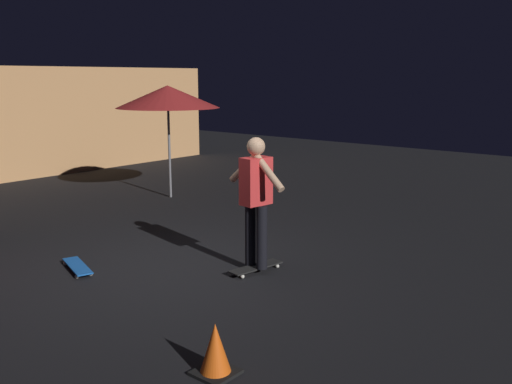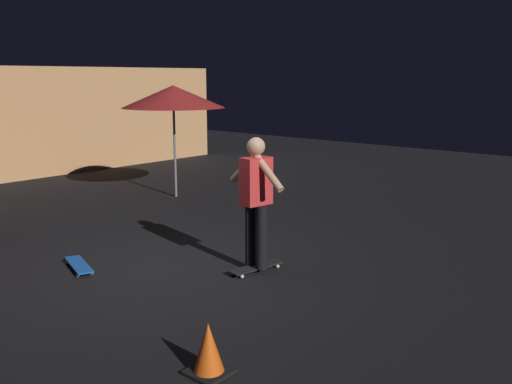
{
  "view_description": "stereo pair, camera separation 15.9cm",
  "coord_description": "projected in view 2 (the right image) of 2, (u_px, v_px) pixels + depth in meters",
  "views": [
    {
      "loc": [
        -4.69,
        -5.35,
        2.47
      ],
      "look_at": [
        0.64,
        -0.9,
        1.05
      ],
      "focal_mm": 39.62,
      "sensor_mm": 36.0,
      "label": 1
    },
    {
      "loc": [
        -4.59,
        -5.47,
        2.47
      ],
      "look_at": [
        0.64,
        -0.9,
        1.05
      ],
      "focal_mm": 39.62,
      "sensor_mm": 36.0,
      "label": 2
    }
  ],
  "objects": [
    {
      "name": "patio_umbrella",
      "position": [
        173.0,
        97.0,
        11.43
      ],
      "size": [
        2.1,
        2.1,
        2.3
      ],
      "color": "slate",
      "rests_on": "ground_plane"
    },
    {
      "name": "traffic_cone",
      "position": [
        209.0,
        351.0,
        4.75
      ],
      "size": [
        0.34,
        0.34,
        0.46
      ],
      "color": "black",
      "rests_on": "ground_plane"
    },
    {
      "name": "ground_plane",
      "position": [
        172.0,
        269.0,
        7.41
      ],
      "size": [
        28.0,
        28.0,
        0.0
      ],
      "primitive_type": "plane",
      "color": "black"
    },
    {
      "name": "skater",
      "position": [
        256.0,
        193.0,
        7.09
      ],
      "size": [
        0.41,
        0.98,
        1.67
      ],
      "color": "black",
      "rests_on": "skateboard_ridden"
    },
    {
      "name": "skateboard_ridden",
      "position": [
        256.0,
        267.0,
        7.29
      ],
      "size": [
        0.8,
        0.32,
        0.07
      ],
      "color": "black",
      "rests_on": "ground_plane"
    },
    {
      "name": "skateboard_spare",
      "position": [
        79.0,
        265.0,
        7.38
      ],
      "size": [
        0.44,
        0.8,
        0.07
      ],
      "color": "#1959B2",
      "rests_on": "ground_plane"
    }
  ]
}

